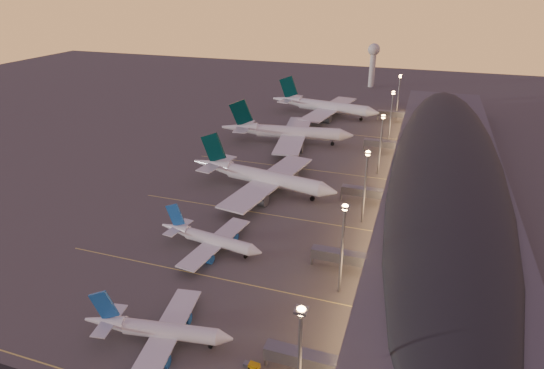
# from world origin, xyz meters

# --- Properties ---
(ground) EXTENTS (700.00, 700.00, 0.00)m
(ground) POSITION_xyz_m (0.00, 0.00, 0.00)
(ground) COLOR #43403E
(airliner_narrow_south) EXTENTS (35.18, 31.75, 12.58)m
(airliner_narrow_south) POSITION_xyz_m (0.67, -31.19, 3.25)
(airliner_narrow_south) COLOR silver
(airliner_narrow_south) RESTS_ON ground
(airliner_narrow_north) EXTENTS (35.79, 32.22, 12.78)m
(airliner_narrow_north) POSITION_xyz_m (-5.56, 8.33, 3.30)
(airliner_narrow_north) COLOR silver
(airliner_narrow_north) RESTS_ON ground
(airliner_wide_near) EXTENTS (63.16, 58.22, 20.25)m
(airliner_wide_near) POSITION_xyz_m (-5.63, 54.30, 5.21)
(airliner_wide_near) COLOR silver
(airliner_wide_near) RESTS_ON ground
(airliner_wide_mid) EXTENTS (66.99, 61.63, 21.45)m
(airliner_wide_mid) POSITION_xyz_m (-12.76, 111.37, 5.52)
(airliner_wide_mid) COLOR silver
(airliner_wide_mid) RESTS_ON ground
(airliner_wide_far) EXTENTS (68.85, 63.51, 22.09)m
(airliner_wide_far) POSITION_xyz_m (-6.46, 167.49, 5.69)
(airliner_wide_far) COLOR silver
(airliner_wide_far) RESTS_ON ground
(terminal_building) EXTENTS (56.35, 255.00, 17.46)m
(terminal_building) POSITION_xyz_m (61.84, 72.47, 8.78)
(terminal_building) COLOR #4D4D53
(terminal_building) RESTS_ON ground
(light_masts) EXTENTS (2.20, 217.20, 25.90)m
(light_masts) POSITION_xyz_m (36.00, 65.00, 17.55)
(light_masts) COLOR slate
(light_masts) RESTS_ON ground
(radar_tower) EXTENTS (9.00, 9.00, 32.50)m
(radar_tower) POSITION_xyz_m (10.00, 260.00, 21.87)
(radar_tower) COLOR silver
(radar_tower) RESTS_ON ground
(lane_markings) EXTENTS (90.00, 180.36, 0.00)m
(lane_markings) POSITION_xyz_m (0.00, 40.00, 0.01)
(lane_markings) COLOR #D8C659
(lane_markings) RESTS_ON ground
(baggage_tug_a) EXTENTS (3.66, 1.81, 1.05)m
(baggage_tug_a) POSITION_xyz_m (23.53, -31.55, 0.48)
(baggage_tug_a) COLOR #BF8D07
(baggage_tug_a) RESTS_ON ground
(baggage_tug_b) EXTENTS (3.88, 1.96, 1.11)m
(baggage_tug_b) POSITION_xyz_m (28.32, -26.31, 0.51)
(baggage_tug_b) COLOR #BF8D07
(baggage_tug_b) RESTS_ON ground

